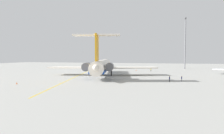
{
  "coord_description": "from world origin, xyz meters",
  "views": [
    {
      "loc": [
        77.04,
        30.81,
        7.6
      ],
      "look_at": [
        0.61,
        9.79,
        3.34
      ],
      "focal_mm": 32.67,
      "sensor_mm": 36.0,
      "label": 1
    }
  ],
  "objects_px": {
    "light_mast": "(185,41)",
    "main_jetliner": "(102,66)",
    "ground_crew_near_nose": "(182,78)",
    "safety_cone_wingtip": "(136,70)",
    "safety_cone_nose": "(17,83)",
    "ground_crew_portside": "(151,69)",
    "ground_crew_near_tail": "(170,78)"
  },
  "relations": [
    {
      "from": "ground_crew_near_nose",
      "to": "ground_crew_near_tail",
      "type": "bearing_deg",
      "value": 18.9
    },
    {
      "from": "ground_crew_near_tail",
      "to": "safety_cone_wingtip",
      "type": "height_order",
      "value": "ground_crew_near_tail"
    },
    {
      "from": "safety_cone_nose",
      "to": "ground_crew_near_nose",
      "type": "bearing_deg",
      "value": 111.4
    },
    {
      "from": "safety_cone_nose",
      "to": "light_mast",
      "type": "height_order",
      "value": "light_mast"
    },
    {
      "from": "light_mast",
      "to": "ground_crew_near_tail",
      "type": "bearing_deg",
      "value": -7.89
    },
    {
      "from": "ground_crew_near_nose",
      "to": "light_mast",
      "type": "height_order",
      "value": "light_mast"
    },
    {
      "from": "ground_crew_portside",
      "to": "safety_cone_wingtip",
      "type": "height_order",
      "value": "ground_crew_portside"
    },
    {
      "from": "main_jetliner",
      "to": "ground_crew_near_tail",
      "type": "distance_m",
      "value": 28.61
    },
    {
      "from": "light_mast",
      "to": "main_jetliner",
      "type": "bearing_deg",
      "value": -33.17
    },
    {
      "from": "ground_crew_near_tail",
      "to": "safety_cone_nose",
      "type": "distance_m",
      "value": 43.08
    },
    {
      "from": "main_jetliner",
      "to": "light_mast",
      "type": "xyz_separation_m",
      "value": [
        -52.55,
        34.35,
        12.35
      ]
    },
    {
      "from": "ground_crew_portside",
      "to": "ground_crew_near_tail",
      "type": "bearing_deg",
      "value": 141.6
    },
    {
      "from": "ground_crew_portside",
      "to": "safety_cone_nose",
      "type": "bearing_deg",
      "value": 99.13
    },
    {
      "from": "ground_crew_near_tail",
      "to": "safety_cone_wingtip",
      "type": "bearing_deg",
      "value": 152.89
    },
    {
      "from": "main_jetliner",
      "to": "light_mast",
      "type": "distance_m",
      "value": 63.98
    },
    {
      "from": "ground_crew_near_tail",
      "to": "ground_crew_portside",
      "type": "distance_m",
      "value": 39.55
    },
    {
      "from": "safety_cone_wingtip",
      "to": "light_mast",
      "type": "height_order",
      "value": "light_mast"
    },
    {
      "from": "ground_crew_near_nose",
      "to": "safety_cone_nose",
      "type": "xyz_separation_m",
      "value": [
        17.04,
        -43.48,
        -0.85
      ]
    },
    {
      "from": "main_jetliner",
      "to": "ground_crew_near_nose",
      "type": "distance_m",
      "value": 31.23
    },
    {
      "from": "ground_crew_near_nose",
      "to": "safety_cone_wingtip",
      "type": "xyz_separation_m",
      "value": [
        -42.09,
        -19.81,
        -0.85
      ]
    },
    {
      "from": "safety_cone_wingtip",
      "to": "ground_crew_portside",
      "type": "bearing_deg",
      "value": 59.48
    },
    {
      "from": "safety_cone_nose",
      "to": "safety_cone_wingtip",
      "type": "distance_m",
      "value": 63.69
    },
    {
      "from": "main_jetliner",
      "to": "light_mast",
      "type": "height_order",
      "value": "light_mast"
    },
    {
      "from": "ground_crew_near_nose",
      "to": "light_mast",
      "type": "bearing_deg",
      "value": -94.63
    },
    {
      "from": "safety_cone_wingtip",
      "to": "safety_cone_nose",
      "type": "bearing_deg",
      "value": -21.81
    },
    {
      "from": "ground_crew_portside",
      "to": "light_mast",
      "type": "distance_m",
      "value": 35.66
    },
    {
      "from": "ground_crew_near_tail",
      "to": "main_jetliner",
      "type": "bearing_deg",
      "value": -165.38
    },
    {
      "from": "main_jetliner",
      "to": "ground_crew_near_nose",
      "type": "height_order",
      "value": "main_jetliner"
    },
    {
      "from": "safety_cone_wingtip",
      "to": "light_mast",
      "type": "distance_m",
      "value": 37.52
    },
    {
      "from": "ground_crew_portside",
      "to": "safety_cone_wingtip",
      "type": "xyz_separation_m",
      "value": [
        -4.63,
        -7.86,
        -0.88
      ]
    },
    {
      "from": "ground_crew_near_nose",
      "to": "safety_cone_nose",
      "type": "relative_size",
      "value": 3.24
    },
    {
      "from": "main_jetliner",
      "to": "safety_cone_nose",
      "type": "distance_m",
      "value": 32.79
    }
  ]
}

